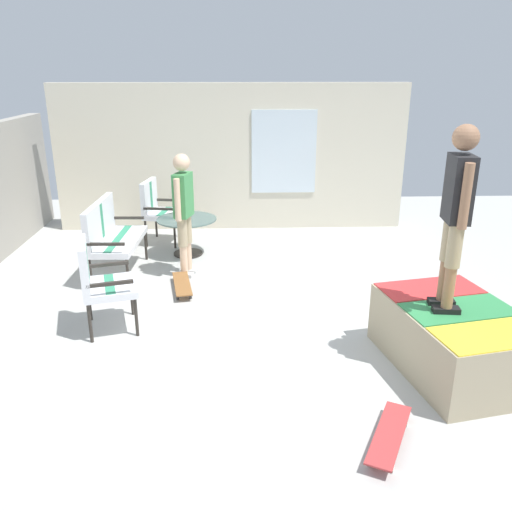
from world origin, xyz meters
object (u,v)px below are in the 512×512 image
Objects in this scene: person_watching at (184,207)px; person_skater at (457,207)px; patio_chair_by_wall at (98,277)px; skateboard_spare at (389,435)px; patio_chair_near_house at (157,206)px; skate_ramp at (458,338)px; patio_table at (187,229)px; skateboard_by_bench at (182,284)px; patio_bench at (110,232)px.

person_watching is 3.65m from person_skater.
person_watching is at bearing -26.11° from patio_chair_by_wall.
skateboard_spare is at bearing -126.97° from patio_chair_by_wall.
patio_chair_near_house is at bearing 38.82° from person_skater.
skate_ramp is at bearing -104.30° from patio_chair_by_wall.
skateboard_spare is at bearing -152.60° from person_watching.
skateboard_by_bench is (-1.38, -0.04, -0.32)m from patio_table.
patio_chair_near_house is at bearing -17.32° from patio_bench.
patio_bench reaches higher than skate_ramp.
patio_bench reaches higher than skateboard_by_bench.
skate_ramp is 5.20m from patio_chair_near_house.
skateboard_by_bench is at bearing 53.40° from person_skater.
skateboard_by_bench is 1.02× the size of skateboard_spare.
skateboard_spare is at bearing -154.25° from patio_chair_near_house.
person_watching reaches higher than patio_table.
skateboard_spare is at bearing 138.77° from skate_ramp.
skate_ramp is 3.41m from skateboard_by_bench.
patio_bench is at bearing 162.68° from patio_chair_near_house.
patio_chair_by_wall is at bearing 75.70° from skate_ramp.
skateboard_by_bench is (-0.60, -1.01, -0.53)m from patio_bench.
skateboard_by_bench is (-2.02, -0.57, -0.53)m from patio_chair_near_house.
patio_chair_near_house is at bearing 39.97° from patio_table.
skate_ramp is 2.63× the size of skateboard_spare.
patio_chair_by_wall is at bearing 75.10° from person_skater.
person_skater reaches higher than person_watching.
patio_chair_by_wall is at bearing 163.29° from patio_table.
person_watching is at bearing -158.45° from patio_chair_near_house.
person_skater reaches higher than patio_table.
patio_table is at bearing -140.03° from patio_chair_near_house.
skate_ramp is at bearing -131.88° from person_watching.
person_skater is (-0.90, -3.38, 0.97)m from patio_chair_by_wall.
patio_bench is 1.48m from patio_chair_near_house.
person_skater is at bearing 87.47° from skate_ramp.
person_skater is at bearing -104.90° from patio_chair_by_wall.
skateboard_by_bench is at bearing -120.83° from patio_bench.
patio_bench is 4.65m from skateboard_spare.
patio_table is at bearing 1.73° from skateboard_by_bench.
patio_bench is 1.24× the size of patio_chair_near_house.
patio_chair_by_wall is 3.63m from person_skater.
patio_chair_by_wall is at bearing 176.30° from patio_chair_near_house.
person_skater reaches higher than skateboard_spare.
patio_bench is 1.29m from skateboard_by_bench.
patio_chair_near_house is (3.96, 3.36, 0.30)m from skate_ramp.
person_watching is 2.03× the size of skateboard_by_bench.
patio_bench is at bearing 38.39° from skateboard_spare.
patio_bench is at bearing 56.15° from skate_ramp.
patio_table is 1.01m from person_watching.
skate_ramp is 2.34× the size of patio_table.
patio_chair_by_wall is 2.54m from patio_table.
person_skater reaches higher than patio_chair_by_wall.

